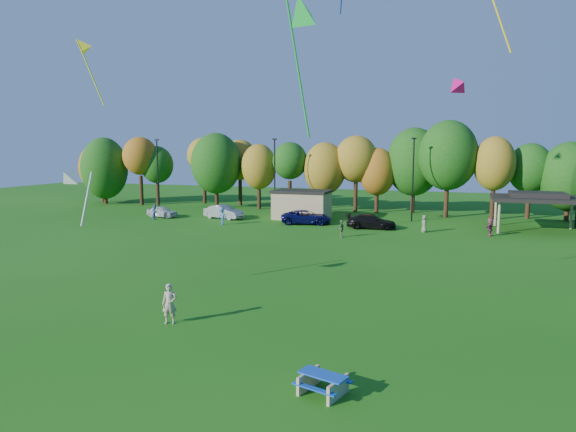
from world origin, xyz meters
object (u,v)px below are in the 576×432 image
(car_b, at_px, (224,212))
(car_c, at_px, (306,217))
(car_a, at_px, (162,212))
(picnic_table, at_px, (323,382))
(car_d, at_px, (371,222))
(kite_flyer, at_px, (170,304))

(car_b, relative_size, car_c, 0.89)
(car_a, distance_m, car_b, 7.41)
(picnic_table, bearing_deg, car_d, 113.59)
(car_c, distance_m, car_d, 7.07)
(car_b, relative_size, car_d, 0.95)
(car_b, bearing_deg, kite_flyer, -145.89)
(picnic_table, height_order, car_d, car_d)
(car_b, bearing_deg, car_d, -83.50)
(kite_flyer, relative_size, car_a, 0.49)
(picnic_table, bearing_deg, car_b, 136.74)
(car_a, relative_size, car_c, 0.72)
(car_b, bearing_deg, car_c, -82.58)
(picnic_table, distance_m, car_a, 45.75)
(car_c, height_order, car_d, car_c)
(picnic_table, distance_m, kite_flyer, 9.48)
(car_c, bearing_deg, car_b, 72.78)
(car_c, bearing_deg, picnic_table, -174.80)
(picnic_table, xyz_separation_m, car_b, (-21.28, 36.83, 0.37))
(picnic_table, height_order, car_c, car_c)
(picnic_table, relative_size, car_c, 0.36)
(kite_flyer, relative_size, car_c, 0.35)
(picnic_table, relative_size, car_d, 0.39)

